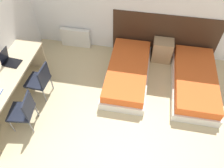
% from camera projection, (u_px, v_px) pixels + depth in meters
% --- Properties ---
extents(wall_back, '(5.58, 0.05, 2.70)m').
position_uv_depth(wall_back, '(126.00, 0.00, 4.77)').
color(wall_back, white).
rests_on(wall_back, ground_plane).
extents(headboard_panel, '(2.51, 0.03, 1.12)m').
position_uv_depth(headboard_panel, '(165.00, 36.00, 5.23)').
color(headboard_panel, '#382316').
rests_on(headboard_panel, ground_plane).
extents(bed_near_window, '(0.94, 1.96, 0.39)m').
position_uv_depth(bed_near_window, '(128.00, 72.00, 4.96)').
color(bed_near_window, silver).
rests_on(bed_near_window, ground_plane).
extents(bed_near_door, '(0.94, 1.96, 0.39)m').
position_uv_depth(bed_near_door, '(194.00, 81.00, 4.78)').
color(bed_near_door, silver).
rests_on(bed_near_door, ground_plane).
extents(nightstand, '(0.47, 0.35, 0.56)m').
position_uv_depth(nightstand, '(162.00, 50.00, 5.32)').
color(nightstand, tan).
rests_on(nightstand, ground_plane).
extents(radiator, '(0.77, 0.12, 0.51)m').
position_uv_depth(radiator, '(76.00, 38.00, 5.68)').
color(radiator, silver).
rests_on(radiator, ground_plane).
extents(desk, '(0.61, 2.37, 0.77)m').
position_uv_depth(desk, '(5.00, 86.00, 4.15)').
color(desk, '#C6B28E').
rests_on(desk, ground_plane).
extents(chair_near_laptop, '(0.45, 0.45, 0.83)m').
position_uv_depth(chair_near_laptop, '(40.00, 80.00, 4.45)').
color(chair_near_laptop, black).
rests_on(chair_near_laptop, ground_plane).
extents(chair_near_notebook, '(0.48, 0.48, 0.83)m').
position_uv_depth(chair_near_notebook, '(23.00, 110.00, 3.96)').
color(chair_near_notebook, black).
rests_on(chair_near_notebook, ground_plane).
extents(laptop, '(0.34, 0.27, 0.33)m').
position_uv_depth(laptop, '(9.00, 60.00, 4.28)').
color(laptop, black).
rests_on(laptop, desk).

